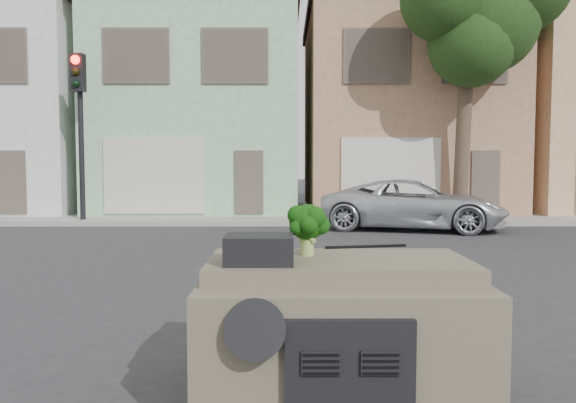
{
  "coord_description": "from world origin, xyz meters",
  "views": [
    {
      "loc": [
        -0.4,
        -7.28,
        1.82
      ],
      "look_at": [
        -0.36,
        0.5,
        1.3
      ],
      "focal_mm": 35.0,
      "sensor_mm": 36.0,
      "label": 1
    }
  ],
  "objects": [
    {
      "name": "ground_plane",
      "position": [
        0.0,
        0.0,
        0.0
      ],
      "size": [
        120.0,
        120.0,
        0.0
      ],
      "primitive_type": "plane",
      "color": "#303033",
      "rests_on": "ground"
    },
    {
      "name": "sidewalk",
      "position": [
        0.0,
        10.5,
        0.07
      ],
      "size": [
        40.0,
        3.0,
        0.15
      ],
      "primitive_type": "cube",
      "color": "gray",
      "rests_on": "ground"
    },
    {
      "name": "townhouse_white",
      "position": [
        -11.0,
        14.5,
        3.77
      ],
      "size": [
        7.2,
        8.2,
        7.55
      ],
      "primitive_type": "cube",
      "color": "white",
      "rests_on": "ground"
    },
    {
      "name": "townhouse_mint",
      "position": [
        -3.5,
        14.5,
        3.77
      ],
      "size": [
        7.2,
        8.2,
        7.55
      ],
      "primitive_type": "cube",
      "color": "#9ACA9E",
      "rests_on": "ground"
    },
    {
      "name": "townhouse_tan",
      "position": [
        4.0,
        14.5,
        3.77
      ],
      "size": [
        7.2,
        8.2,
        7.55
      ],
      "primitive_type": "cube",
      "color": "tan",
      "rests_on": "ground"
    },
    {
      "name": "silver_pickup",
      "position": [
        3.17,
        8.23,
        0.0
      ],
      "size": [
        5.44,
        3.54,
        1.39
      ],
      "primitive_type": "imported",
      "rotation": [
        0.0,
        0.0,
        1.3
      ],
      "color": "silver",
      "rests_on": "ground"
    },
    {
      "name": "traffic_signal",
      "position": [
        -6.5,
        9.5,
        2.55
      ],
      "size": [
        0.4,
        0.4,
        5.1
      ],
      "primitive_type": "cube",
      "color": "black",
      "rests_on": "ground"
    },
    {
      "name": "tree_near",
      "position": [
        5.0,
        9.8,
        4.25
      ],
      "size": [
        4.4,
        4.0,
        8.5
      ],
      "primitive_type": "cube",
      "color": "#1D3914",
      "rests_on": "ground"
    },
    {
      "name": "car_dashboard",
      "position": [
        0.0,
        -3.0,
        0.56
      ],
      "size": [
        2.0,
        1.8,
        1.12
      ],
      "primitive_type": "cube",
      "color": "brown",
      "rests_on": "ground"
    },
    {
      "name": "instrument_hump",
      "position": [
        -0.58,
        -3.35,
        1.22
      ],
      "size": [
        0.48,
        0.38,
        0.2
      ],
      "primitive_type": "cube",
      "color": "black",
      "rests_on": "car_dashboard"
    },
    {
      "name": "wiper_arm",
      "position": [
        0.28,
        -2.62,
        1.13
      ],
      "size": [
        0.69,
        0.15,
        0.02
      ],
      "primitive_type": "cube",
      "rotation": [
        0.0,
        0.0,
        0.17
      ],
      "color": "black",
      "rests_on": "car_dashboard"
    },
    {
      "name": "broccoli",
      "position": [
        -0.23,
        -3.02,
        1.32
      ],
      "size": [
        0.36,
        0.36,
        0.41
      ],
      "primitive_type": "cube",
      "rotation": [
        0.0,
        0.0,
        1.49
      ],
      "color": "black",
      "rests_on": "car_dashboard"
    }
  ]
}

